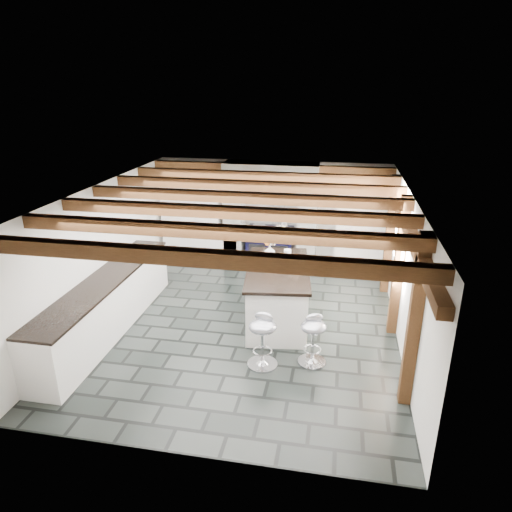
% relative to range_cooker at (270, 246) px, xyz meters
% --- Properties ---
extents(ground, '(6.00, 6.00, 0.00)m').
position_rel_range_cooker_xyz_m(ground, '(0.00, -2.68, -0.47)').
color(ground, black).
rests_on(ground, ground).
extents(room_shell, '(6.00, 6.03, 6.00)m').
position_rel_range_cooker_xyz_m(room_shell, '(-0.61, -1.26, 0.60)').
color(room_shell, silver).
rests_on(room_shell, ground).
extents(range_cooker, '(1.00, 0.63, 0.99)m').
position_rel_range_cooker_xyz_m(range_cooker, '(0.00, 0.00, 0.00)').
color(range_cooker, black).
rests_on(range_cooker, ground).
extents(kitchen_island, '(1.26, 2.08, 1.30)m').
position_rel_range_cooker_xyz_m(kitchen_island, '(0.50, -2.42, 0.03)').
color(kitchen_island, white).
rests_on(kitchen_island, ground).
extents(bar_stool_near, '(0.48, 0.48, 0.77)m').
position_rel_range_cooker_xyz_m(bar_stool_near, '(1.18, -3.62, 0.01)').
color(bar_stool_near, silver).
rests_on(bar_stool_near, ground).
extents(bar_stool_far, '(0.47, 0.47, 0.82)m').
position_rel_range_cooker_xyz_m(bar_stool_far, '(0.48, -3.81, 0.04)').
color(bar_stool_far, silver).
rests_on(bar_stool_far, ground).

